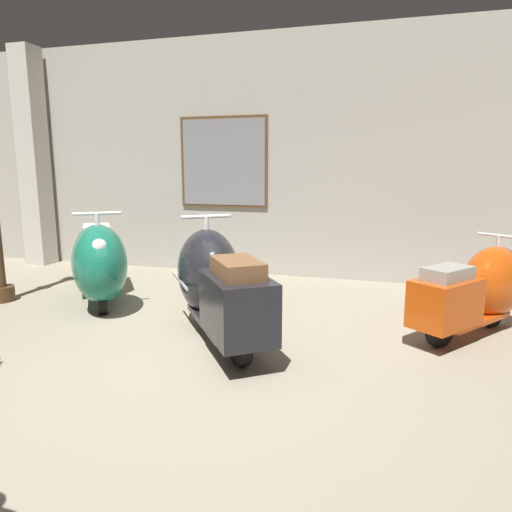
% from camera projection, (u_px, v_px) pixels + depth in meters
% --- Properties ---
extents(ground_plane, '(60.00, 60.00, 0.00)m').
position_uv_depth(ground_plane, '(182.00, 373.00, 3.69)').
color(ground_plane, gray).
extents(showroom_back_wall, '(18.00, 0.63, 3.46)m').
position_uv_depth(showroom_back_wall, '(276.00, 158.00, 6.81)').
color(showroom_back_wall, '#ADA89E').
rests_on(showroom_back_wall, ground).
extents(scooter_0, '(1.50, 1.80, 1.13)m').
position_uv_depth(scooter_0, '(99.00, 262.00, 5.43)').
color(scooter_0, black).
rests_on(scooter_0, ground).
extents(scooter_1, '(1.52, 1.81, 1.13)m').
position_uv_depth(scooter_1, '(216.00, 283.00, 4.43)').
color(scooter_1, black).
rests_on(scooter_1, ground).
extents(scooter_2, '(1.30, 1.50, 0.95)m').
position_uv_depth(scooter_2, '(479.00, 289.00, 4.52)').
color(scooter_2, black).
rests_on(scooter_2, ground).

